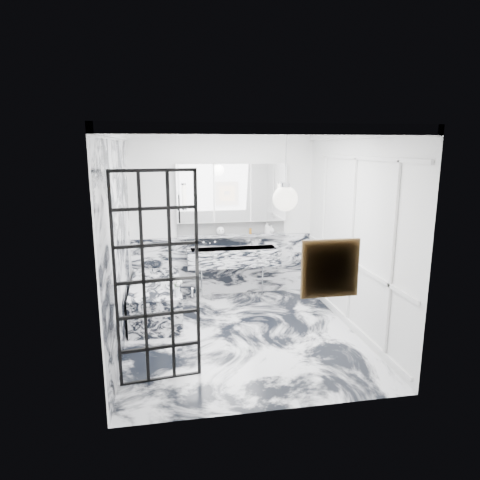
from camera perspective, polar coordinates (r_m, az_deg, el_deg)
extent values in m
plane|color=silver|center=(6.18, 0.13, -12.51)|extent=(3.60, 3.60, 0.00)
plane|color=white|center=(5.61, 0.15, 14.43)|extent=(3.60, 3.60, 0.00)
plane|color=white|center=(7.48, -2.32, 3.15)|extent=(3.60, 0.00, 3.60)
plane|color=white|center=(4.03, 4.73, -5.00)|extent=(3.60, 0.00, 3.60)
plane|color=white|center=(5.67, -15.97, -0.31)|extent=(0.00, 3.60, 3.60)
plane|color=white|center=(6.21, 14.83, 0.83)|extent=(0.00, 3.60, 3.60)
cube|color=silver|center=(7.64, -2.24, -3.37)|extent=(3.18, 0.05, 1.05)
cube|color=silver|center=(5.68, -15.78, -0.89)|extent=(0.02, 3.56, 2.68)
cube|color=white|center=(6.22, 14.61, -0.08)|extent=(0.03, 3.40, 2.30)
imported|color=#8C5919|center=(7.57, 3.56, 1.63)|extent=(0.10, 0.10, 0.20)
imported|color=#4C4C51|center=(7.57, 3.71, 1.60)|extent=(0.10, 0.10, 0.19)
imported|color=silver|center=(7.59, 4.16, 1.44)|extent=(0.14, 0.14, 0.14)
sphere|color=white|center=(7.42, -2.62, 1.23)|extent=(0.15, 0.15, 0.15)
cylinder|color=#8C5919|center=(7.51, 1.40, 1.19)|extent=(0.04, 0.04, 0.10)
cylinder|color=silver|center=(6.08, -8.39, -6.86)|extent=(0.07, 0.07, 0.12)
cube|color=orange|center=(4.22, 11.92, -3.72)|extent=(0.47, 0.05, 0.47)
sphere|color=white|center=(4.59, 6.03, 5.50)|extent=(0.27, 0.27, 0.27)
cube|color=silver|center=(7.40, -0.86, -2.25)|extent=(1.60, 0.45, 0.30)
cube|color=silver|center=(7.48, -1.08, 0.59)|extent=(1.90, 0.14, 0.04)
cube|color=white|center=(7.51, -1.15, 1.69)|extent=(1.90, 0.03, 0.23)
cube|color=white|center=(7.37, -1.11, 6.31)|extent=(1.90, 0.16, 1.00)
cylinder|color=white|center=(7.20, -7.48, 5.74)|extent=(0.07, 0.07, 0.40)
cylinder|color=white|center=(7.45, 5.28, 6.02)|extent=(0.07, 0.07, 0.40)
cube|color=silver|center=(6.82, -11.09, -7.79)|extent=(0.75, 1.65, 0.55)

